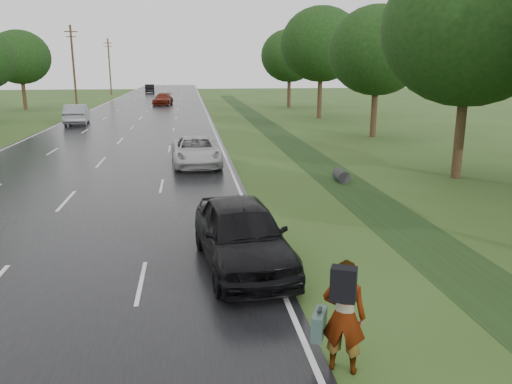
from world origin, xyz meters
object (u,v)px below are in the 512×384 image
at_px(pedestrian, 342,315).
at_px(dark_sedan, 242,234).
at_px(silver_sedan, 77,114).
at_px(white_pickup, 196,151).

height_order(pedestrian, dark_sedan, pedestrian).
relative_size(pedestrian, silver_sedan, 0.38).
bearing_deg(dark_sedan, white_pickup, 87.62).
distance_m(pedestrian, silver_sedan, 41.24).
relative_size(white_pickup, dark_sedan, 1.04).
height_order(dark_sedan, silver_sedan, silver_sedan).
distance_m(white_pickup, silver_sedan, 23.12).
bearing_deg(silver_sedan, white_pickup, 110.15).
distance_m(pedestrian, white_pickup, 18.74).
bearing_deg(pedestrian, dark_sedan, -51.19).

